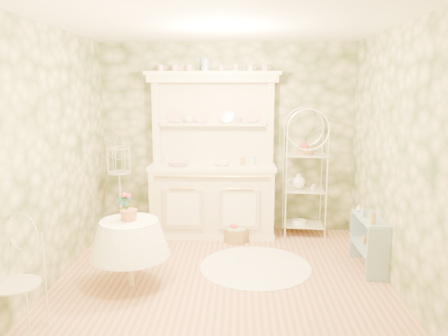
{
  "coord_description": "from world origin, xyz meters",
  "views": [
    {
      "loc": [
        0.19,
        -4.46,
        2.05
      ],
      "look_at": [
        0.0,
        0.5,
        1.15
      ],
      "focal_mm": 35.0,
      "sensor_mm": 36.0,
      "label": 1
    }
  ],
  "objects_px": {
    "side_shelf": "(369,245)",
    "birdcage_stand": "(120,184)",
    "cafe_chair": "(17,292)",
    "kitchen_dresser": "(212,155)",
    "floor_basket": "(236,232)",
    "bakers_rack": "(305,176)",
    "round_table": "(130,250)"
  },
  "relations": [
    {
      "from": "side_shelf",
      "to": "birdcage_stand",
      "type": "height_order",
      "value": "birdcage_stand"
    },
    {
      "from": "bakers_rack",
      "to": "kitchen_dresser",
      "type": "bearing_deg",
      "value": -171.48
    },
    {
      "from": "side_shelf",
      "to": "birdcage_stand",
      "type": "relative_size",
      "value": 0.43
    },
    {
      "from": "bakers_rack",
      "to": "cafe_chair",
      "type": "xyz_separation_m",
      "value": [
        -2.76,
        -2.71,
        -0.47
      ]
    },
    {
      "from": "bakers_rack",
      "to": "side_shelf",
      "type": "relative_size",
      "value": 2.61
    },
    {
      "from": "side_shelf",
      "to": "cafe_chair",
      "type": "xyz_separation_m",
      "value": [
        -3.34,
        -1.51,
        0.1
      ]
    },
    {
      "from": "bakers_rack",
      "to": "round_table",
      "type": "distance_m",
      "value": 2.73
    },
    {
      "from": "kitchen_dresser",
      "to": "bakers_rack",
      "type": "bearing_deg",
      "value": 2.23
    },
    {
      "from": "bakers_rack",
      "to": "round_table",
      "type": "height_order",
      "value": "bakers_rack"
    },
    {
      "from": "side_shelf",
      "to": "round_table",
      "type": "distance_m",
      "value": 2.69
    },
    {
      "from": "cafe_chair",
      "to": "bakers_rack",
      "type": "bearing_deg",
      "value": 66.3
    },
    {
      "from": "cafe_chair",
      "to": "floor_basket",
      "type": "distance_m",
      "value": 3.0
    },
    {
      "from": "bakers_rack",
      "to": "cafe_chair",
      "type": "height_order",
      "value": "bakers_rack"
    },
    {
      "from": "kitchen_dresser",
      "to": "side_shelf",
      "type": "height_order",
      "value": "kitchen_dresser"
    },
    {
      "from": "bakers_rack",
      "to": "side_shelf",
      "type": "distance_m",
      "value": 1.45
    },
    {
      "from": "bakers_rack",
      "to": "round_table",
      "type": "bearing_deg",
      "value": -133.23
    },
    {
      "from": "birdcage_stand",
      "to": "side_shelf",
      "type": "bearing_deg",
      "value": -18.56
    },
    {
      "from": "cafe_chair",
      "to": "birdcage_stand",
      "type": "distance_m",
      "value": 2.61
    },
    {
      "from": "bakers_rack",
      "to": "side_shelf",
      "type": "bearing_deg",
      "value": -57.88
    },
    {
      "from": "side_shelf",
      "to": "bakers_rack",
      "type": "bearing_deg",
      "value": 119.2
    },
    {
      "from": "kitchen_dresser",
      "to": "birdcage_stand",
      "type": "distance_m",
      "value": 1.36
    },
    {
      "from": "round_table",
      "to": "side_shelf",
      "type": "bearing_deg",
      "value": 11.74
    },
    {
      "from": "birdcage_stand",
      "to": "round_table",
      "type": "bearing_deg",
      "value": -71.47
    },
    {
      "from": "birdcage_stand",
      "to": "bakers_rack",
      "type": "bearing_deg",
      "value": 3.02
    },
    {
      "from": "kitchen_dresser",
      "to": "birdcage_stand",
      "type": "bearing_deg",
      "value": -176.18
    },
    {
      "from": "round_table",
      "to": "kitchen_dresser",
      "type": "bearing_deg",
      "value": 65.99
    },
    {
      "from": "bakers_rack",
      "to": "birdcage_stand",
      "type": "relative_size",
      "value": 1.13
    },
    {
      "from": "round_table",
      "to": "floor_basket",
      "type": "xyz_separation_m",
      "value": [
        1.1,
        1.42,
        -0.27
      ]
    },
    {
      "from": "side_shelf",
      "to": "floor_basket",
      "type": "bearing_deg",
      "value": 153.79
    },
    {
      "from": "round_table",
      "to": "cafe_chair",
      "type": "xyz_separation_m",
      "value": [
        -0.71,
        -0.96,
        -0.02
      ]
    },
    {
      "from": "cafe_chair",
      "to": "floor_basket",
      "type": "height_order",
      "value": "cafe_chair"
    },
    {
      "from": "side_shelf",
      "to": "cafe_chair",
      "type": "height_order",
      "value": "cafe_chair"
    }
  ]
}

